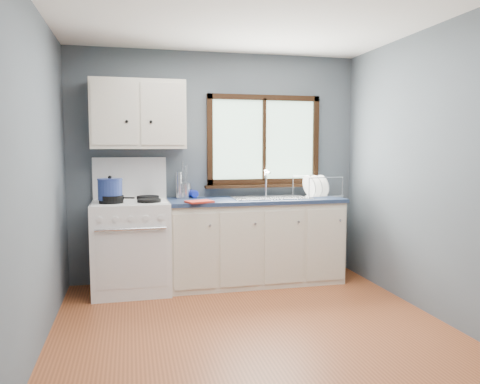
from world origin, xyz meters
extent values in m
cube|color=#994D29|center=(0.00, 0.00, -0.01)|extent=(3.20, 3.60, 0.02)
cube|color=white|center=(0.00, 0.00, 2.51)|extent=(3.20, 3.60, 0.02)
cube|color=#525C63|center=(0.00, 1.81, 1.25)|extent=(3.20, 0.02, 2.50)
cube|color=#525C63|center=(0.00, -1.81, 1.25)|extent=(3.20, 0.02, 2.50)
cube|color=#525C63|center=(-1.61, 0.00, 1.25)|extent=(0.02, 3.60, 2.50)
cube|color=#525C63|center=(1.61, 0.00, 1.25)|extent=(0.02, 3.60, 2.50)
cube|color=white|center=(-0.95, 1.47, 0.46)|extent=(0.76, 0.65, 0.92)
cube|color=white|center=(-0.95, 1.77, 1.14)|extent=(0.76, 0.05, 0.44)
cube|color=silver|center=(-0.95, 1.47, 0.93)|extent=(0.72, 0.59, 0.01)
cylinder|color=black|center=(-1.13, 1.32, 0.95)|extent=(0.23, 0.23, 0.03)
cylinder|color=black|center=(-0.77, 1.32, 0.95)|extent=(0.23, 0.23, 0.03)
cylinder|color=black|center=(-1.13, 1.61, 0.95)|extent=(0.23, 0.23, 0.03)
cylinder|color=black|center=(-0.77, 1.61, 0.95)|extent=(0.23, 0.23, 0.03)
cylinder|color=silver|center=(-0.95, 1.12, 0.70)|extent=(0.66, 0.02, 0.02)
cube|color=silver|center=(-0.95, 1.14, 0.40)|extent=(0.66, 0.01, 0.55)
cube|color=beige|center=(0.36, 1.49, 0.44)|extent=(1.85, 0.60, 0.88)
cube|color=black|center=(0.36, 1.51, 0.04)|extent=(1.85, 0.54, 0.08)
cube|color=#1C2A46|center=(0.36, 1.49, 0.90)|extent=(1.89, 0.64, 0.04)
cube|color=silver|center=(0.54, 1.49, 0.92)|extent=(0.84, 0.46, 0.01)
cube|color=silver|center=(0.34, 1.49, 0.85)|extent=(0.36, 0.40, 0.14)
cube|color=silver|center=(0.74, 1.49, 0.85)|extent=(0.36, 0.40, 0.14)
cylinder|color=silver|center=(0.54, 1.69, 1.06)|extent=(0.02, 0.02, 0.28)
cylinder|color=silver|center=(0.54, 1.62, 1.19)|extent=(0.02, 0.16, 0.02)
sphere|color=silver|center=(0.54, 1.69, 1.20)|extent=(0.04, 0.04, 0.04)
cube|color=#9EC6A8|center=(0.54, 1.79, 1.55)|extent=(1.22, 0.01, 0.92)
cube|color=black|center=(0.54, 1.77, 2.02)|extent=(1.30, 0.05, 0.06)
cube|color=black|center=(0.54, 1.77, 1.08)|extent=(1.30, 0.05, 0.06)
cube|color=black|center=(-0.08, 1.77, 1.55)|extent=(0.06, 0.05, 1.00)
cube|color=black|center=(1.16, 1.77, 1.55)|extent=(0.06, 0.05, 1.00)
cube|color=black|center=(0.54, 1.77, 1.55)|extent=(0.03, 0.05, 0.92)
cube|color=black|center=(0.54, 1.74, 1.03)|extent=(1.36, 0.10, 0.03)
cube|color=beige|center=(-0.85, 1.63, 1.80)|extent=(0.95, 0.32, 0.70)
cube|color=beige|center=(-1.09, 1.46, 1.80)|extent=(0.44, 0.01, 0.62)
cube|color=beige|center=(-0.61, 1.46, 1.80)|extent=(0.44, 0.01, 0.62)
sphere|color=black|center=(-0.97, 1.45, 1.72)|extent=(0.03, 0.03, 0.03)
sphere|color=black|center=(-0.73, 1.45, 1.72)|extent=(0.03, 0.03, 0.03)
cylinder|color=black|center=(-1.12, 1.31, 0.98)|extent=(0.27, 0.27, 0.04)
cube|color=black|center=(-0.97, 1.27, 0.98)|extent=(0.12, 0.06, 0.01)
cylinder|color=navy|center=(-1.14, 1.33, 1.06)|extent=(0.25, 0.25, 0.20)
cylinder|color=navy|center=(-1.14, 1.33, 1.16)|extent=(0.25, 0.25, 0.01)
sphere|color=black|center=(-1.14, 1.33, 1.18)|extent=(0.04, 0.04, 0.04)
cylinder|color=silver|center=(-0.37, 1.71, 1.00)|extent=(0.13, 0.13, 0.16)
cylinder|color=silver|center=(-0.35, 1.72, 1.16)|extent=(0.01, 0.01, 0.23)
cylinder|color=silver|center=(-0.39, 1.72, 1.19)|extent=(0.01, 0.01, 0.28)
cylinder|color=silver|center=(-0.37, 1.69, 1.15)|extent=(0.01, 0.01, 0.21)
cylinder|color=silver|center=(-0.44, 1.69, 1.06)|extent=(0.08, 0.08, 0.28)
imported|color=#1423A9|center=(-0.27, 1.63, 1.03)|extent=(0.10, 0.10, 0.23)
cube|color=red|center=(-0.28, 1.25, 0.93)|extent=(0.30, 0.25, 0.02)
cube|color=silver|center=(1.09, 1.54, 0.93)|extent=(0.52, 0.44, 0.02)
cylinder|color=silver|center=(0.91, 1.33, 1.03)|extent=(0.01, 0.01, 0.22)
cylinder|color=silver|center=(1.34, 1.42, 1.03)|extent=(0.01, 0.01, 0.22)
cylinder|color=silver|center=(0.84, 1.65, 1.03)|extent=(0.01, 0.01, 0.22)
cylinder|color=silver|center=(1.27, 1.75, 1.03)|extent=(0.01, 0.01, 0.22)
cylinder|color=silver|center=(1.12, 1.38, 1.14)|extent=(0.43, 0.10, 0.01)
cylinder|color=silver|center=(1.06, 1.70, 1.14)|extent=(0.43, 0.10, 0.01)
cylinder|color=white|center=(0.98, 1.52, 1.04)|extent=(0.11, 0.25, 0.24)
cylinder|color=white|center=(1.07, 1.53, 1.04)|extent=(0.11, 0.25, 0.24)
cylinder|color=white|center=(1.15, 1.55, 1.04)|extent=(0.11, 0.25, 0.24)
camera|label=1|loc=(-0.95, -3.33, 1.47)|focal=35.00mm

